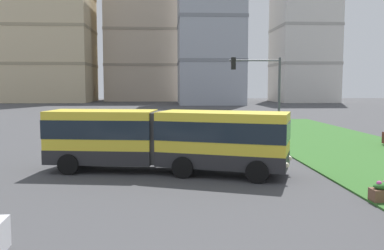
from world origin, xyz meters
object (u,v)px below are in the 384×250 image
at_px(apartment_tower_centre, 209,23).
at_px(apartment_tower_west, 51,13).
at_px(apartment_tower_westcentre, 144,34).
at_px(apartment_tower_eastcentre, 304,30).
at_px(traffic_light_far_right, 263,87).
at_px(articulated_bus, 165,139).

bearing_deg(apartment_tower_centre, apartment_tower_west, 160.80).
height_order(apartment_tower_westcentre, apartment_tower_eastcentre, apartment_tower_westcentre).
relative_size(traffic_light_far_right, apartment_tower_west, 0.13).
xyz_separation_m(apartment_tower_westcentre, apartment_tower_centre, (16.13, -22.33, -0.27)).
relative_size(articulated_bus, apartment_tower_centre, 0.33).
bearing_deg(apartment_tower_centre, apartment_tower_westcentre, 125.84).
relative_size(articulated_bus, apartment_tower_westcentre, 0.32).
xyz_separation_m(apartment_tower_west, apartment_tower_eastcentre, (64.50, -3.61, -4.22)).
height_order(apartment_tower_west, apartment_tower_eastcentre, apartment_tower_west).
bearing_deg(apartment_tower_westcentre, apartment_tower_centre, -54.16).
bearing_deg(apartment_tower_westcentre, articulated_bus, -86.28).
bearing_deg(apartment_tower_eastcentre, articulated_bus, -112.07).
height_order(apartment_tower_centre, apartment_tower_eastcentre, apartment_tower_eastcentre).
bearing_deg(apartment_tower_centre, traffic_light_far_right, -92.68).
distance_m(apartment_tower_westcentre, apartment_tower_eastcentre, 43.16).
bearing_deg(apartment_tower_westcentre, apartment_tower_eastcentre, -16.52).
xyz_separation_m(traffic_light_far_right, apartment_tower_eastcentre, (28.46, 78.75, 14.32)).
height_order(apartment_tower_west, apartment_tower_westcentre, apartment_tower_west).
xyz_separation_m(apartment_tower_west, apartment_tower_westcentre, (23.12, 8.66, -4.11)).
distance_m(apartment_tower_westcentre, apartment_tower_centre, 27.54).
distance_m(articulated_bus, apartment_tower_west, 96.91).
relative_size(apartment_tower_centre, apartment_tower_eastcentre, 0.99).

